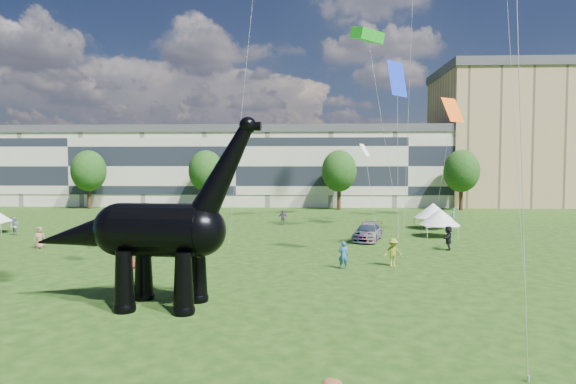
{
  "coord_description": "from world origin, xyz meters",
  "views": [
    {
      "loc": [
        3.31,
        -18.87,
        6.41
      ],
      "look_at": [
        2.21,
        8.0,
        5.0
      ],
      "focal_mm": 30.0,
      "sensor_mm": 36.0,
      "label": 1
    }
  ],
  "objects": [
    {
      "name": "ground",
      "position": [
        0.0,
        0.0,
        0.0
      ],
      "size": [
        220.0,
        220.0,
        0.0
      ],
      "primitive_type": "plane",
      "color": "#16330C",
      "rests_on": "ground"
    },
    {
      "name": "terrace_row",
      "position": [
        -8.0,
        62.0,
        6.0
      ],
      "size": [
        78.0,
        11.0,
        12.0
      ],
      "primitive_type": "cube",
      "color": "beige",
      "rests_on": "ground"
    },
    {
      "name": "apartment_block",
      "position": [
        40.0,
        65.0,
        11.0
      ],
      "size": [
        28.0,
        18.0,
        22.0
      ],
      "primitive_type": "cube",
      "color": "tan",
      "rests_on": "ground"
    },
    {
      "name": "tree_far_left",
      "position": [
        -30.0,
        53.0,
        6.29
      ],
      "size": [
        5.2,
        5.2,
        9.44
      ],
      "color": "#382314",
      "rests_on": "ground"
    },
    {
      "name": "tree_mid_left",
      "position": [
        -12.0,
        53.0,
        6.29
      ],
      "size": [
        5.2,
        5.2,
        9.44
      ],
      "color": "#382314",
      "rests_on": "ground"
    },
    {
      "name": "tree_mid_right",
      "position": [
        8.0,
        53.0,
        6.29
      ],
      "size": [
        5.2,
        5.2,
        9.44
      ],
      "color": "#382314",
      "rests_on": "ground"
    },
    {
      "name": "tree_far_right",
      "position": [
        26.0,
        53.0,
        6.29
      ],
      "size": [
        5.2,
        5.2,
        9.44
      ],
      "color": "#382314",
      "rests_on": "ground"
    },
    {
      "name": "dinosaur_sculpture",
      "position": [
        -3.82,
        2.7,
        3.38
      ],
      "size": [
        10.98,
        3.24,
        8.95
      ],
      "rotation": [
        0.0,
        0.0,
        -0.09
      ],
      "color": "black",
      "rests_on": "ground"
    },
    {
      "name": "car_silver",
      "position": [
        -11.41,
        27.65,
        0.83
      ],
      "size": [
        3.83,
        5.22,
        1.65
      ],
      "primitive_type": "imported",
      "rotation": [
        0.0,
        0.0,
        0.44
      ],
      "color": "silver",
      "rests_on": "ground"
    },
    {
      "name": "car_grey",
      "position": [
        -9.05,
        21.18,
        0.78
      ],
      "size": [
        5.02,
        2.96,
        1.56
      ],
      "primitive_type": "imported",
      "rotation": [
        0.0,
        0.0,
        1.28
      ],
      "color": "slate",
      "rests_on": "ground"
    },
    {
      "name": "car_white",
      "position": [
        -6.76,
        23.16,
        0.7
      ],
      "size": [
        5.14,
        2.54,
        1.4
      ],
      "primitive_type": "imported",
      "rotation": [
        0.0,
        0.0,
        1.61
      ],
      "color": "silver",
      "rests_on": "ground"
    },
    {
      "name": "car_dark",
      "position": [
        8.53,
        22.88,
        0.73
      ],
      "size": [
        3.42,
        5.42,
        1.46
      ],
      "primitive_type": "imported",
      "rotation": [
        0.0,
        0.0,
        -0.29
      ],
      "color": "#595960",
      "rests_on": "ground"
    },
    {
      "name": "gazebo_near",
      "position": [
        15.42,
        25.5,
        1.77
      ],
      "size": [
        3.82,
        3.82,
        2.53
      ],
      "rotation": [
        0.0,
        0.0,
        -0.05
      ],
      "color": "silver",
      "rests_on": "ground"
    },
    {
      "name": "gazebo_far",
      "position": [
        16.28,
        31.21,
        1.87
      ],
      "size": [
        4.55,
        4.55,
        2.66
      ],
      "rotation": [
        0.0,
        0.0,
        0.22
      ],
      "color": "silver",
      "rests_on": "ground"
    },
    {
      "name": "visitors",
      "position": [
        0.28,
        14.63,
        0.89
      ],
      "size": [
        44.62,
        45.63,
        1.88
      ],
      "color": "olive",
      "rests_on": "ground"
    },
    {
      "name": "kites",
      "position": [
        -3.0,
        18.03,
        17.15
      ],
      "size": [
        61.4,
        46.94,
        31.17
      ],
      "color": "#E84C0F",
      "rests_on": "ground"
    }
  ]
}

